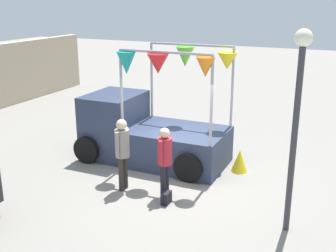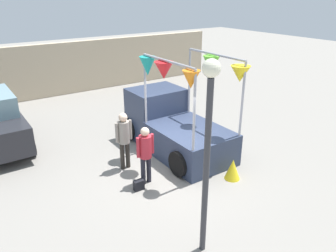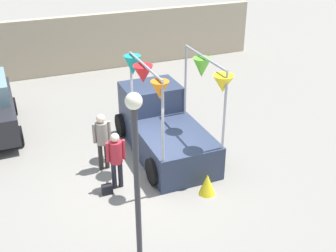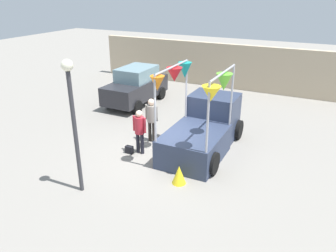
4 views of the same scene
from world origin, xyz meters
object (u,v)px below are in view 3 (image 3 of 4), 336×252
(street_lamp, at_px, (136,160))
(person_vendor, at_px, (102,136))
(vendor_truck, at_px, (162,123))
(person_customer, at_px, (116,156))
(folded_kite_bundle_sunflower, at_px, (207,184))
(handbag, at_px, (107,189))

(street_lamp, bearing_deg, person_vendor, 86.33)
(vendor_truck, relative_size, person_customer, 2.52)
(person_customer, xyz_separation_m, folded_kite_bundle_sunflower, (2.11, -1.21, -0.70))
(vendor_truck, xyz_separation_m, handbag, (-2.26, -1.70, -0.75))
(person_customer, xyz_separation_m, handbag, (-0.35, -0.20, -0.86))
(vendor_truck, relative_size, street_lamp, 1.06)
(person_vendor, bearing_deg, street_lamp, -93.67)
(street_lamp, relative_size, folded_kite_bundle_sunflower, 6.56)
(person_customer, relative_size, person_vendor, 0.94)
(street_lamp, bearing_deg, folded_kite_bundle_sunflower, 33.52)
(street_lamp, bearing_deg, vendor_truck, 62.54)
(handbag, bearing_deg, person_customer, 29.74)
(person_customer, relative_size, folded_kite_bundle_sunflower, 2.76)
(person_customer, distance_m, folded_kite_bundle_sunflower, 2.53)
(vendor_truck, xyz_separation_m, person_vendor, (-2.01, -0.45, 0.18))
(person_vendor, height_order, folded_kite_bundle_sunflower, person_vendor)
(person_customer, distance_m, handbag, 0.95)
(person_vendor, height_order, street_lamp, street_lamp)
(vendor_truck, distance_m, folded_kite_bundle_sunflower, 2.78)
(handbag, bearing_deg, person_vendor, 78.53)
(person_vendor, distance_m, handbag, 1.58)
(person_customer, bearing_deg, handbag, -150.26)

